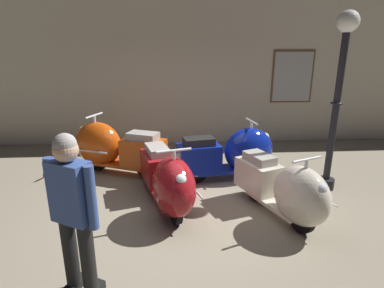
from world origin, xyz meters
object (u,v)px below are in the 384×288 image
scooter_1 (168,181)px  lamppost (339,87)px  scooter_0 (112,147)px  scooter_2 (234,153)px  scooter_3 (286,190)px  visitor_0 (73,207)px

scooter_1 → lamppost: 3.03m
scooter_0 → lamppost: (3.78, -0.94, 1.22)m
scooter_0 → scooter_1: bearing=147.4°
lamppost → scooter_1: bearing=-166.8°
scooter_1 → scooter_0: bearing=-161.4°
scooter_1 → scooter_2: (1.17, 1.14, 0.01)m
scooter_2 → scooter_3: (0.45, -1.48, -0.02)m
scooter_3 → lamppost: (1.07, 0.97, 1.26)m
visitor_0 → scooter_1: bearing=0.1°
scooter_3 → scooter_1: bearing=-124.3°
scooter_0 → scooter_2: size_ratio=1.03×
lamppost → visitor_0: 4.23m
scooter_0 → visitor_0: visitor_0 is taller
scooter_2 → scooter_1: bearing=-145.9°
scooter_3 → visitor_0: visitor_0 is taller
scooter_2 → scooter_0: bearing=159.1°
scooter_1 → scooter_2: bearing=118.1°
visitor_0 → scooter_0: bearing=32.9°
scooter_2 → lamppost: bearing=-28.8°
scooter_3 → scooter_0: bearing=-147.5°
scooter_0 → scooter_3: 3.32m
scooter_3 → visitor_0: bearing=-85.9°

